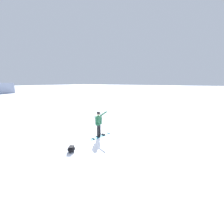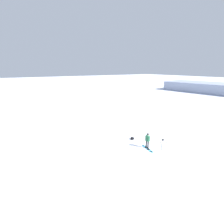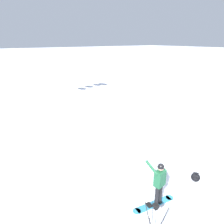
% 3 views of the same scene
% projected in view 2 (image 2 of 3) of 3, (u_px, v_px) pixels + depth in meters
% --- Properties ---
extents(ground_plane, '(300.00, 300.00, 0.00)m').
position_uv_depth(ground_plane, '(143.00, 145.00, 16.20)').
color(ground_plane, white).
extents(snowboarder, '(0.56, 0.64, 1.70)m').
position_uv_depth(snowboarder, '(147.00, 139.00, 15.39)').
color(snowboarder, black).
rests_on(snowboarder, ground_plane).
extents(snowboard, '(1.72, 0.48, 0.10)m').
position_uv_depth(snowboard, '(147.00, 148.00, 15.54)').
color(snowboard, teal).
rests_on(snowboard, ground_plane).
extents(gear_bag_large, '(0.59, 0.56, 0.30)m').
position_uv_depth(gear_bag_large, '(132.00, 138.00, 17.50)').
color(gear_bag_large, black).
rests_on(gear_bag_large, ground_plane).
extents(camera_tripod, '(0.77, 0.60, 1.28)m').
position_uv_depth(camera_tripod, '(163.00, 142.00, 14.94)').
color(camera_tripod, '#262628').
rests_on(camera_tripod, ground_plane).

